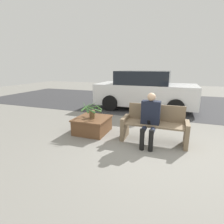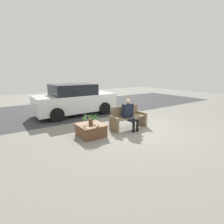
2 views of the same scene
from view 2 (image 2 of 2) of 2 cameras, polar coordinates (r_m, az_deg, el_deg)
ground_plane at (r=7.08m, az=8.91°, el=-5.59°), size 30.00×30.00×0.00m
road_surface at (r=11.43m, az=-9.87°, el=1.51°), size 20.00×6.00×0.01m
bench at (r=7.11m, az=5.19°, el=-1.92°), size 1.55×0.54×0.88m
person_seated at (r=6.85m, az=5.67°, el=-0.33°), size 0.43×0.64×1.21m
planter_box at (r=6.28m, az=-6.90°, el=-5.72°), size 0.89×0.93×0.43m
potted_plant at (r=6.16m, az=-6.98°, el=-1.96°), size 0.62×0.62×0.46m
parked_car at (r=9.49m, az=-12.07°, el=3.92°), size 4.13×1.98×1.62m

